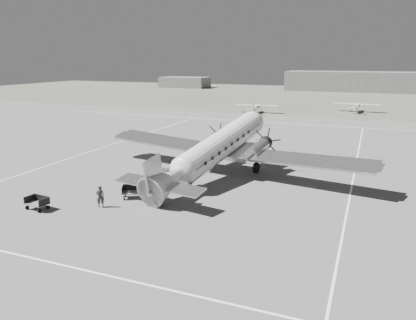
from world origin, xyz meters
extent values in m
plane|color=slate|center=(0.00, 0.00, 0.00)|extent=(260.00, 260.00, 0.00)
cube|color=white|center=(0.00, -14.00, 0.01)|extent=(60.00, 0.15, 0.01)
cube|color=white|center=(12.00, 0.00, 0.01)|extent=(0.15, 80.00, 0.01)
cube|color=white|center=(-18.00, 10.00, 0.01)|extent=(0.15, 60.00, 0.01)
cube|color=white|center=(0.00, 40.00, 0.01)|extent=(90.00, 0.15, 0.01)
cube|color=#5D5B4E|center=(0.00, 95.00, 0.00)|extent=(260.00, 90.00, 0.01)
cube|color=slate|center=(5.00, 120.00, 3.00)|extent=(42.00, 14.00, 6.00)
cube|color=slate|center=(5.00, 120.00, 6.30)|extent=(42.00, 14.00, 0.60)
cube|color=slate|center=(-55.00, 115.00, 2.00)|extent=(18.00, 10.00, 4.00)
imported|color=#2B2B2B|center=(-5.34, -5.83, 0.84)|extent=(0.73, 0.71, 1.69)
imported|color=silver|center=(-3.81, -1.22, 0.90)|extent=(0.94, 1.05, 1.79)
imported|color=#BAB9B7|center=(-3.49, 0.58, 0.87)|extent=(0.75, 0.96, 1.74)
camera|label=1|loc=(12.95, -29.54, 10.89)|focal=35.00mm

